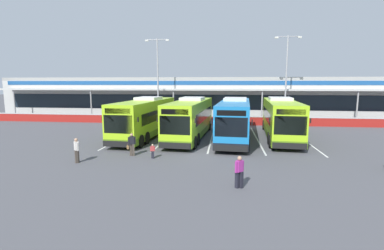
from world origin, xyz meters
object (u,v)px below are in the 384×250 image
Objects in this scene: pedestrian_with_handbag at (132,144)px; lamp_post_west at (158,74)px; pedestrian_in_dark_coat at (239,171)px; coach_bus_right_centre at (281,119)px; coach_bus_centre at (235,120)px; pedestrian_child at (153,151)px; lamp_post_centre at (286,74)px; pedestrian_near_bin at (77,149)px; coach_bus_left_centre at (191,119)px; coach_bus_leftmost at (146,118)px.

lamp_post_west is at bearing 97.92° from pedestrian_with_handbag.
pedestrian_in_dark_coat is at bearing -36.66° from pedestrian_with_handbag.
coach_bus_right_centre is 7.59× the size of pedestrian_in_dark_coat.
coach_bus_centre is at bearing -50.54° from lamp_post_west.
coach_bus_right_centre is 13.37m from pedestrian_child.
pedestrian_child is at bearing -123.07° from lamp_post_centre.
lamp_post_west is at bearing 89.22° from pedestrian_near_bin.
pedestrian_near_bin is (-6.26, -9.41, -0.91)m from coach_bus_left_centre.
lamp_post_west is (-5.97, 11.86, 4.50)m from coach_bus_left_centre.
coach_bus_right_centre is (12.77, 0.88, 0.00)m from coach_bus_leftmost.
lamp_post_centre is (14.12, 18.60, 5.43)m from pedestrian_with_handbag.
lamp_post_centre is at bearing 46.34° from coach_bus_left_centre.
lamp_post_centre reaches higher than pedestrian_in_dark_coat.
lamp_post_centre is at bearing 52.78° from pedestrian_with_handbag.
coach_bus_centre is at bearing -163.48° from coach_bus_right_centre.
coach_bus_left_centre is 1.12× the size of lamp_post_west.
coach_bus_right_centre is 17.97m from pedestrian_near_bin.
coach_bus_centre is 1.12× the size of lamp_post_west.
pedestrian_in_dark_coat is 7.50m from pedestrian_child.
pedestrian_near_bin is at bearing -144.05° from pedestrian_with_handbag.
coach_bus_leftmost is 8.38m from pedestrian_child.
coach_bus_right_centre is at bearing -102.96° from lamp_post_centre.
coach_bus_centre is 12.38m from pedestrian_in_dark_coat.
pedestrian_child is 23.54m from lamp_post_centre.
pedestrian_child is at bearing 139.00° from pedestrian_in_dark_coat.
coach_bus_right_centre reaches higher than pedestrian_in_dark_coat.
lamp_post_centre reaches higher than coach_bus_leftmost.
coach_bus_right_centre is at bearing 40.90° from pedestrian_child.
pedestrian_with_handbag is at bearing 35.95° from pedestrian_near_bin.
pedestrian_with_handbag is at bearing -145.10° from coach_bus_right_centre.
coach_bus_left_centre is 4.11m from coach_bus_centre.
pedestrian_in_dark_coat is at bearing -56.73° from coach_bus_leftmost.
coach_bus_left_centre is (4.35, -0.03, 0.00)m from coach_bus_leftmost.
coach_bus_left_centre reaches higher than pedestrian_near_bin.
lamp_post_centre is (17.08, 20.74, 5.42)m from pedestrian_near_bin.
pedestrian_with_handbag is (-11.73, -8.18, -0.93)m from coach_bus_right_centre.
coach_bus_leftmost and coach_bus_left_centre have the same top height.
coach_bus_left_centre is at bearing 78.10° from pedestrian_child.
pedestrian_child is 20.93m from lamp_post_west.
lamp_post_west and lamp_post_centre have the same top height.
coach_bus_leftmost is 4.35m from coach_bus_left_centre.
pedestrian_with_handbag reaches higher than pedestrian_child.
pedestrian_with_handbag is at bearing 143.34° from pedestrian_in_dark_coat.
lamp_post_west is at bearing 129.46° from coach_bus_centre.
coach_bus_centre is at bearing 41.12° from pedestrian_near_bin.
pedestrian_in_dark_coat is 25.57m from lamp_post_centre.
pedestrian_near_bin is at bearing -138.88° from coach_bus_centre.
coach_bus_centre reaches higher than pedestrian_near_bin.
coach_bus_left_centre is 11.34m from pedestrian_near_bin.
lamp_post_centre is (12.46, 19.13, 5.75)m from pedestrian_child.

